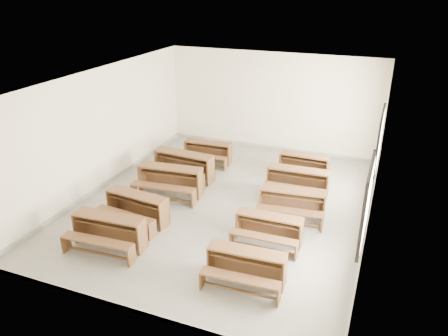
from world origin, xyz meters
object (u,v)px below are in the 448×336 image
at_px(desk_set_5, 246,264).
at_px(desk_set_8, 297,180).
at_px(desk_set_9, 304,164).
at_px(desk_set_2, 170,179).
at_px(desk_set_7, 292,202).
at_px(desk_set_1, 136,206).
at_px(desk_set_6, 269,227).
at_px(desk_set_4, 207,151).
at_px(desk_set_0, 108,229).
at_px(desk_set_3, 183,164).

bearing_deg(desk_set_5, desk_set_8, 86.27).
bearing_deg(desk_set_9, desk_set_2, -139.77).
xyz_separation_m(desk_set_2, desk_set_7, (3.28, -0.00, -0.04)).
bearing_deg(desk_set_8, desk_set_1, -140.62).
height_order(desk_set_1, desk_set_6, desk_set_1).
xyz_separation_m(desk_set_1, desk_set_8, (3.19, 2.76, 0.01)).
bearing_deg(desk_set_4, desk_set_8, -24.26).
relative_size(desk_set_7, desk_set_8, 1.01).
xyz_separation_m(desk_set_1, desk_set_4, (0.10, 3.92, -0.02)).
distance_m(desk_set_5, desk_set_6, 1.45).
relative_size(desk_set_0, desk_set_5, 1.08).
height_order(desk_set_5, desk_set_9, desk_set_5).
bearing_deg(desk_set_5, desk_set_2, 135.60).
bearing_deg(desk_set_0, desk_set_3, 87.50).
bearing_deg(desk_set_4, desk_set_0, -94.75).
relative_size(desk_set_1, desk_set_8, 1.00).
bearing_deg(desk_set_9, desk_set_4, -176.91).
relative_size(desk_set_1, desk_set_5, 1.08).
distance_m(desk_set_7, desk_set_8, 1.22).
height_order(desk_set_8, desk_set_9, desk_set_8).
bearing_deg(desk_set_7, desk_set_8, 90.96).
xyz_separation_m(desk_set_4, desk_set_7, (3.23, -2.36, 0.02)).
height_order(desk_set_1, desk_set_4, desk_set_1).
relative_size(desk_set_1, desk_set_4, 1.08).
height_order(desk_set_0, desk_set_9, desk_set_0).
relative_size(desk_set_4, desk_set_5, 1.00).
xyz_separation_m(desk_set_8, desk_set_9, (-0.10, 1.25, -0.05)).
bearing_deg(desk_set_2, desk_set_6, -28.20).
height_order(desk_set_0, desk_set_5, desk_set_0).
bearing_deg(desk_set_1, desk_set_2, 94.15).
bearing_deg(desk_set_1, desk_set_8, 47.14).
xyz_separation_m(desk_set_4, desk_set_8, (3.08, -1.15, 0.04)).
xyz_separation_m(desk_set_0, desk_set_8, (3.17, 3.88, 0.01)).
bearing_deg(desk_set_6, desk_set_5, -91.63).
height_order(desk_set_5, desk_set_8, desk_set_8).
bearing_deg(desk_set_5, desk_set_7, 82.70).
xyz_separation_m(desk_set_2, desk_set_5, (3.06, -2.73, -0.06)).
xyz_separation_m(desk_set_0, desk_set_2, (0.04, 2.67, 0.03)).
bearing_deg(desk_set_2, desk_set_1, -97.67).
bearing_deg(desk_set_7, desk_set_1, -161.00).
distance_m(desk_set_2, desk_set_7, 3.28).
xyz_separation_m(desk_set_0, desk_set_6, (3.11, 1.39, -0.04)).
bearing_deg(desk_set_8, desk_set_9, 92.91).
xyz_separation_m(desk_set_1, desk_set_6, (3.13, 0.28, -0.03)).
height_order(desk_set_3, desk_set_5, desk_set_3).
bearing_deg(desk_set_3, desk_set_4, 88.23).
xyz_separation_m(desk_set_3, desk_set_6, (3.17, -2.26, -0.08)).
bearing_deg(desk_set_9, desk_set_8, -84.34).
xyz_separation_m(desk_set_7, desk_set_8, (-0.15, 1.21, 0.01)).
distance_m(desk_set_1, desk_set_8, 4.22).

